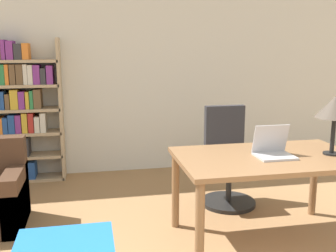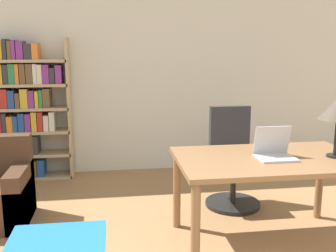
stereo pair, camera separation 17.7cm
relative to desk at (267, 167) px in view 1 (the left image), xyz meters
name	(u,v)px [view 1 (the left image)]	position (x,y,z in m)	size (l,w,h in m)	color
wall_back	(156,71)	(-0.56, 2.27, 0.68)	(8.00, 0.06, 2.70)	silver
desk	(267,167)	(0.00, 0.00, 0.00)	(1.54, 0.94, 0.76)	olive
laptop	(273,150)	(0.03, -0.02, 0.15)	(0.31, 0.26, 0.26)	#B2B2B7
table_lamp	(335,108)	(0.55, -0.06, 0.50)	(0.33, 0.33, 0.51)	black
office_chair	(227,163)	(-0.03, 0.89, -0.23)	(0.58, 0.58, 1.05)	black
bookshelf	(17,111)	(-2.34, 2.08, 0.22)	(0.94, 0.28, 1.78)	tan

